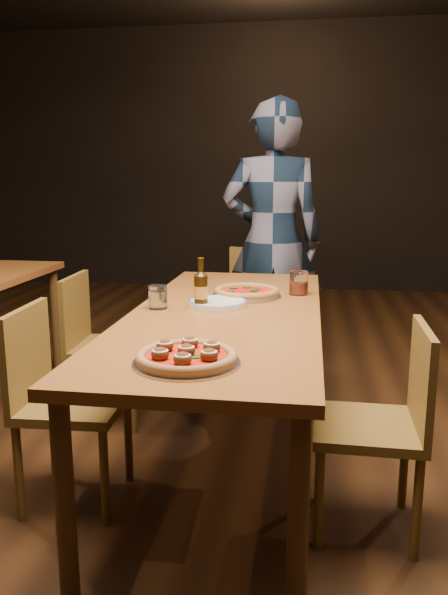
# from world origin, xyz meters

# --- Properties ---
(ground) EXTENTS (9.00, 9.00, 0.00)m
(ground) POSITION_xyz_m (0.00, 0.00, 0.00)
(ground) COLOR black
(room_shell) EXTENTS (9.00, 9.00, 9.00)m
(room_shell) POSITION_xyz_m (0.00, 0.00, 1.86)
(room_shell) COLOR black
(room_shell) RESTS_ON ground
(table_main) EXTENTS (0.80, 2.00, 0.75)m
(table_main) POSITION_xyz_m (0.00, 0.00, 0.68)
(table_main) COLOR brown
(table_main) RESTS_ON ground
(chair_main_nw) EXTENTS (0.41, 0.41, 0.85)m
(chair_main_nw) POSITION_xyz_m (-0.57, -0.31, 0.42)
(chair_main_nw) COLOR brown
(chair_main_nw) RESTS_ON ground
(chair_main_sw) EXTENTS (0.41, 0.41, 0.84)m
(chair_main_sw) POSITION_xyz_m (-0.71, 0.49, 0.42)
(chair_main_sw) COLOR brown
(chair_main_sw) RESTS_ON ground
(chair_main_e) EXTENTS (0.40, 0.40, 0.84)m
(chair_main_e) POSITION_xyz_m (0.58, -0.34, 0.42)
(chair_main_e) COLOR brown
(chair_main_e) RESTS_ON ground
(chair_end) EXTENTS (0.52, 0.52, 0.89)m
(chair_end) POSITION_xyz_m (-0.04, 1.22, 0.45)
(chair_end) COLOR brown
(chair_end) RESTS_ON ground
(pizza_meatball) EXTENTS (0.34, 0.34, 0.06)m
(pizza_meatball) POSITION_xyz_m (-0.02, -0.72, 0.77)
(pizza_meatball) COLOR #B7B7BF
(pizza_meatball) RESTS_ON table_main
(pizza_margherita) EXTENTS (0.33, 0.33, 0.04)m
(pizza_margherita) POSITION_xyz_m (0.05, 0.32, 0.77)
(pizza_margherita) COLOR #B7B7BF
(pizza_margherita) RESTS_ON table_main
(plate_stack) EXTENTS (0.26, 0.26, 0.02)m
(plate_stack) POSITION_xyz_m (-0.05, 0.09, 0.76)
(plate_stack) COLOR white
(plate_stack) RESTS_ON table_main
(beer_bottle) EXTENTS (0.06, 0.06, 0.22)m
(beer_bottle) POSITION_xyz_m (-0.11, 0.04, 0.83)
(beer_bottle) COLOR black
(beer_bottle) RESTS_ON table_main
(water_glass) EXTENTS (0.08, 0.08, 0.10)m
(water_glass) POSITION_xyz_m (-0.30, 0.01, 0.80)
(water_glass) COLOR white
(water_glass) RESTS_ON table_main
(amber_glass) EXTENTS (0.09, 0.09, 0.11)m
(amber_glass) POSITION_xyz_m (0.30, 0.41, 0.81)
(amber_glass) COLOR maroon
(amber_glass) RESTS_ON table_main
(diner) EXTENTS (0.69, 0.48, 1.80)m
(diner) POSITION_xyz_m (0.10, 1.38, 0.90)
(diner) COLOR black
(diner) RESTS_ON ground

